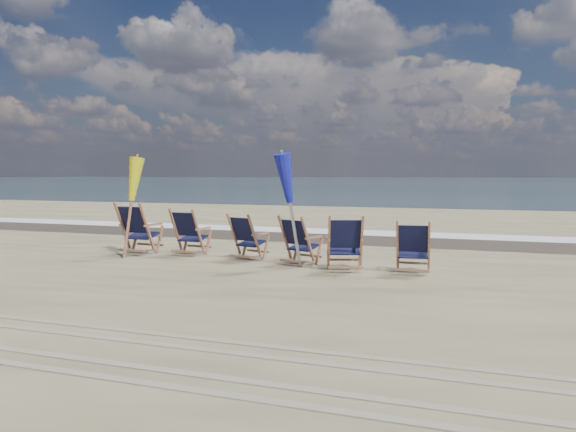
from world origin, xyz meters
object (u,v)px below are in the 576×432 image
at_px(beach_chair_4, 362,243).
at_px(beach_chair_5, 429,248).
at_px(beach_chair_1, 198,232).
at_px(umbrella_blue, 292,183).
at_px(beach_chair_2, 254,238).
at_px(beach_chair_3, 308,241).
at_px(umbrella_yellow, 129,184).
at_px(beach_chair_0, 147,229).

distance_m(beach_chair_4, beach_chair_5, 1.09).
height_order(beach_chair_1, umbrella_blue, umbrella_blue).
bearing_deg(beach_chair_2, beach_chair_5, -171.74).
relative_size(beach_chair_3, umbrella_yellow, 0.46).
bearing_deg(beach_chair_0, beach_chair_2, -177.18).
height_order(beach_chair_0, beach_chair_5, beach_chair_0).
bearing_deg(beach_chair_5, beach_chair_2, -12.05).
xyz_separation_m(beach_chair_0, beach_chair_5, (5.54, -0.35, -0.09)).
xyz_separation_m(beach_chair_1, beach_chair_4, (3.44, -0.66, 0.00)).
relative_size(beach_chair_0, beach_chair_3, 1.19).
bearing_deg(beach_chair_0, beach_chair_5, 178.49).
relative_size(beach_chair_1, beach_chair_4, 0.99).
relative_size(beach_chair_2, umbrella_blue, 0.45).
xyz_separation_m(beach_chair_0, beach_chair_2, (2.32, 0.03, -0.09)).
relative_size(beach_chair_3, beach_chair_5, 1.01).
bearing_deg(beach_chair_3, beach_chair_5, -166.78).
height_order(beach_chair_2, beach_chair_5, beach_chair_2).
bearing_deg(beach_chair_1, beach_chair_3, 173.26).
distance_m(beach_chair_0, beach_chair_1, 1.05).
distance_m(beach_chair_3, umbrella_blue, 1.07).
xyz_separation_m(beach_chair_1, beach_chair_5, (4.53, -0.60, -0.03)).
xyz_separation_m(beach_chair_2, umbrella_blue, (0.90, -0.43, 1.04)).
height_order(beach_chair_1, beach_chair_2, beach_chair_1).
relative_size(beach_chair_5, umbrella_blue, 0.45).
distance_m(beach_chair_2, umbrella_blue, 1.44).
xyz_separation_m(beach_chair_0, umbrella_yellow, (-0.18, -0.30, 0.91)).
distance_m(beach_chair_1, beach_chair_2, 1.33).
distance_m(umbrella_yellow, umbrella_blue, 3.40).
relative_size(beach_chair_3, beach_chair_4, 0.93).
relative_size(beach_chair_4, beach_chair_5, 1.08).
xyz_separation_m(beach_chair_4, beach_chair_5, (1.09, 0.06, -0.04)).
height_order(beach_chair_5, umbrella_blue, umbrella_blue).
bearing_deg(beach_chair_5, beach_chair_0, -8.95).
relative_size(beach_chair_4, umbrella_blue, 0.48).
height_order(beach_chair_5, umbrella_yellow, umbrella_yellow).
relative_size(beach_chair_0, beach_chair_1, 1.12).
height_order(beach_chair_1, beach_chair_4, beach_chair_4).
height_order(beach_chair_0, umbrella_blue, umbrella_blue).
bearing_deg(beach_chair_1, umbrella_blue, 167.53).
distance_m(beach_chair_1, beach_chair_5, 4.57).
bearing_deg(beach_chair_1, beach_chair_2, 174.42).
xyz_separation_m(beach_chair_0, beach_chair_4, (4.45, -0.42, -0.05)).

